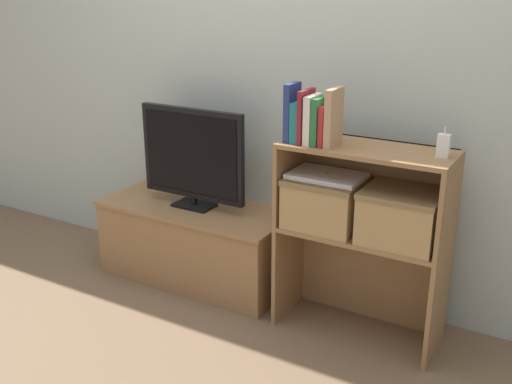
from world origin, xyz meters
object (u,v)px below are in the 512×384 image
(book_forest, at_px, (320,121))
(baby_monitor, at_px, (443,146))
(book_ivory, at_px, (313,120))
(laptop, at_px, (327,176))
(storage_basket_left, at_px, (326,200))
(storage_basket_right, at_px, (402,214))
(book_navy, at_px, (292,112))
(book_teal, at_px, (299,122))
(tv, at_px, (192,156))
(book_crimson, at_px, (326,126))
(tv_stand, at_px, (196,243))
(book_maroon, at_px, (306,116))
(book_tan, at_px, (334,118))

(book_forest, height_order, baby_monitor, book_forest)
(book_ivory, distance_m, laptop, 0.28)
(storage_basket_left, relative_size, storage_basket_right, 1.00)
(storage_basket_left, bearing_deg, book_navy, -160.73)
(book_teal, height_order, storage_basket_right, book_teal)
(tv, relative_size, book_crimson, 3.52)
(book_forest, relative_size, book_crimson, 1.17)
(book_teal, bearing_deg, book_forest, 0.00)
(tv_stand, height_order, book_maroon, book_maroon)
(book_teal, distance_m, storage_basket_right, 0.61)
(baby_monitor, xyz_separation_m, storage_basket_left, (-0.50, -0.01, -0.32))
(book_tan, distance_m, storage_basket_left, 0.41)
(book_maroon, height_order, book_forest, book_maroon)
(tv_stand, bearing_deg, book_navy, -10.48)
(tv, xyz_separation_m, book_teal, (0.68, -0.12, 0.28))
(book_navy, relative_size, book_forest, 1.24)
(book_ivory, relative_size, book_crimson, 1.22)
(book_forest, bearing_deg, storage_basket_right, 8.13)
(tv_stand, relative_size, storage_basket_right, 3.16)
(tv_stand, relative_size, book_crimson, 6.02)
(tv, xyz_separation_m, storage_basket_right, (1.16, -0.06, -0.08))
(book_navy, distance_m, laptop, 0.33)
(book_teal, relative_size, book_forest, 0.87)
(tv, bearing_deg, book_tan, -7.93)
(tv, bearing_deg, tv_stand, 90.00)
(book_navy, height_order, storage_basket_left, book_navy)
(book_ivory, height_order, laptop, book_ivory)
(book_navy, relative_size, book_teal, 1.43)
(book_navy, xyz_separation_m, book_ivory, (0.10, 0.00, -0.02))
(book_maroon, distance_m, baby_monitor, 0.60)
(book_ivory, height_order, baby_monitor, book_ivory)
(book_tan, bearing_deg, tv_stand, 171.97)
(book_forest, bearing_deg, book_tan, 0.00)
(laptop, bearing_deg, book_maroon, -148.04)
(book_ivory, xyz_separation_m, storage_basket_left, (0.05, 0.05, -0.38))
(laptop, bearing_deg, tv, 175.49)
(book_crimson, distance_m, book_tan, 0.05)
(book_forest, distance_m, storage_basket_left, 0.38)
(book_teal, xyz_separation_m, book_forest, (0.10, 0.00, 0.01))
(book_crimson, height_order, laptop, book_crimson)
(tv, xyz_separation_m, book_navy, (0.64, -0.12, 0.32))
(book_navy, bearing_deg, storage_basket_right, 6.02)
(tv_stand, relative_size, book_ivory, 4.94)
(tv, distance_m, baby_monitor, 1.33)
(book_tan, bearing_deg, book_crimson, 180.00)
(storage_basket_left, xyz_separation_m, laptop, (-0.00, -0.00, 0.12))
(tv, distance_m, book_tan, 0.91)
(book_crimson, bearing_deg, baby_monitor, 8.04)
(book_ivory, relative_size, book_tan, 0.85)
(tv, xyz_separation_m, book_maroon, (0.71, -0.12, 0.31))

